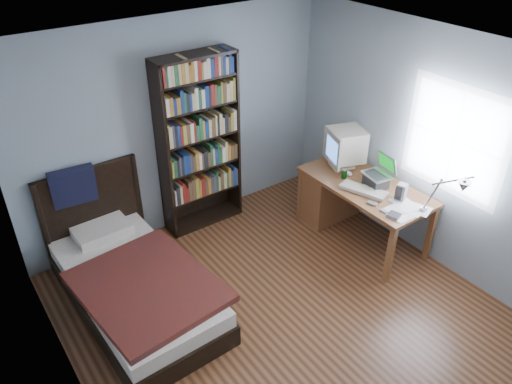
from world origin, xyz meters
The scene contains 14 objects.
room centered at (0.03, 0.00, 1.25)m, with size 4.20×4.24×2.50m.
desk centered at (1.51, 0.98, 0.41)m, with size 0.75×1.53×0.73m.
crt_monitor centered at (1.59, 1.03, 1.00)m, with size 0.53×0.48×0.47m.
laptop centered at (1.58, 0.47, 0.83)m, with size 0.33×0.32×0.36m.
desk_lamp centered at (1.48, -0.52, 1.23)m, with size 0.24×0.52×0.62m.
keyboard centered at (1.37, 0.47, 0.75)m, with size 0.20×0.51×0.04m, color beige.
speaker centered at (1.58, 0.13, 0.82)m, with size 0.09×0.09×0.19m, color gray.
soda_can centered at (1.40, 0.80, 0.79)m, with size 0.06×0.06×0.11m, color #07350A.
mouse centered at (1.50, 0.83, 0.75)m, with size 0.07×0.12×0.04m, color silver.
phone_silver centered at (1.26, 0.23, 0.74)m, with size 0.06×0.11×0.02m, color #B2B2B6.
phone_grey centered at (1.25, 0.07, 0.74)m, with size 0.04×0.08×0.02m, color gray.
external_drive centered at (1.28, -0.05, 0.74)m, with size 0.12×0.12×0.02m, color gray.
bookshelf centered at (0.18, 1.94, 1.05)m, with size 0.94×0.30×2.10m.
bed centered at (-1.11, 1.13, 0.25)m, with size 1.24×2.14×1.16m.
Camera 1 is at (-2.26, -2.62, 3.61)m, focal length 35.00 mm.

